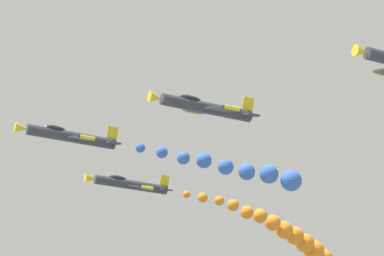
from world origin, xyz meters
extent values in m
cylinder|color=#333842|center=(5.86, 10.51, 85.32)|extent=(1.42, 9.00, 1.42)
cone|color=yellow|center=(5.86, 15.61, 85.32)|extent=(1.35, 1.20, 1.35)
cube|color=#333842|center=(5.90, 10.11, 85.22)|extent=(8.67, 1.90, 3.41)
cylinder|color=yellow|center=(1.59, 10.11, 83.60)|extent=(0.46, 1.40, 0.46)
cylinder|color=yellow|center=(10.20, 10.11, 86.85)|extent=(0.46, 1.40, 0.46)
cube|color=#333842|center=(5.84, 6.51, 85.36)|extent=(3.62, 1.20, 1.51)
cube|color=yellow|center=(5.52, 6.41, 86.22)|extent=(0.70, 1.10, 1.55)
ellipsoid|color=black|center=(5.69, 12.31, 85.78)|extent=(1.00, 2.20, 0.94)
sphere|color=blue|center=(5.84, 3.18, 85.42)|extent=(1.00, 1.00, 1.00)
sphere|color=blue|center=(5.68, 0.84, 85.26)|extent=(1.25, 1.25, 1.25)
sphere|color=blue|center=(5.42, -1.49, 84.94)|extent=(1.39, 1.39, 1.39)
sphere|color=blue|center=(5.30, -3.83, 85.01)|extent=(1.66, 1.66, 1.66)
sphere|color=blue|center=(4.87, -6.16, 84.52)|extent=(1.70, 1.70, 1.70)
sphere|color=blue|center=(4.51, -8.50, 84.20)|extent=(1.81, 1.81, 1.81)
sphere|color=blue|center=(3.85, -10.83, 84.08)|extent=(2.05, 2.05, 2.05)
sphere|color=blue|center=(3.21, -13.17, 83.50)|extent=(2.31, 2.31, 2.31)
cylinder|color=#333842|center=(-5.59, 1.06, 85.37)|extent=(1.43, 9.00, 1.43)
cone|color=yellow|center=(-5.59, 6.16, 85.37)|extent=(1.36, 1.20, 1.36)
cube|color=#333842|center=(-5.56, 0.66, 85.28)|extent=(8.61, 1.90, 3.57)
cylinder|color=yellow|center=(-9.83, 0.66, 83.58)|extent=(0.47, 1.40, 0.47)
cylinder|color=yellow|center=(-1.28, 0.66, 86.98)|extent=(0.47, 1.40, 0.47)
cube|color=#333842|center=(-5.61, -2.94, 85.42)|extent=(3.60, 1.20, 1.57)
cube|color=yellow|center=(-5.95, -3.04, 86.27)|extent=(0.72, 1.10, 1.54)
ellipsoid|color=black|center=(-5.78, 2.86, 85.83)|extent=(1.00, 2.20, 0.95)
cylinder|color=#333842|center=(18.60, -0.58, 86.27)|extent=(1.42, 9.00, 1.42)
cone|color=yellow|center=(18.60, 4.52, 86.27)|extent=(1.35, 1.20, 1.35)
cube|color=#333842|center=(18.64, -0.98, 86.17)|extent=(8.67, 1.90, 3.43)
cylinder|color=yellow|center=(14.33, -0.98, 84.54)|extent=(0.46, 1.40, 0.46)
cylinder|color=yellow|center=(22.94, -0.98, 87.80)|extent=(0.46, 1.40, 0.46)
cube|color=#333842|center=(18.58, -4.58, 86.31)|extent=(3.62, 1.20, 1.52)
cube|color=yellow|center=(18.26, -4.68, 87.17)|extent=(0.70, 1.10, 1.55)
ellipsoid|color=black|center=(18.42, 1.22, 86.73)|extent=(1.00, 2.20, 0.94)
sphere|color=orange|center=(18.77, -7.87, 86.20)|extent=(0.91, 0.91, 0.91)
sphere|color=orange|center=(19.00, -10.16, 86.20)|extent=(1.25, 1.25, 1.25)
sphere|color=orange|center=(19.01, -12.45, 86.12)|extent=(1.22, 1.22, 1.22)
sphere|color=orange|center=(19.71, -14.74, 86.08)|extent=(1.52, 1.52, 1.52)
sphere|color=orange|center=(20.27, -17.03, 85.61)|extent=(1.70, 1.70, 1.70)
sphere|color=orange|center=(20.93, -19.33, 85.65)|extent=(1.89, 1.89, 1.89)
sphere|color=orange|center=(21.68, -21.62, 85.23)|extent=(2.12, 2.12, 2.12)
sphere|color=orange|center=(22.63, -23.91, 84.84)|extent=(2.36, 2.36, 2.36)
sphere|color=orange|center=(23.75, -26.20, 84.64)|extent=(2.50, 2.50, 2.50)
sphere|color=orange|center=(24.90, -28.49, 84.18)|extent=(2.64, 2.64, 2.64)
sphere|color=orange|center=(26.25, -30.78, 83.72)|extent=(2.91, 2.91, 2.91)
cone|color=yellow|center=(-18.72, -6.82, 86.35)|extent=(1.32, 1.20, 1.32)
cylinder|color=yellow|center=(-14.32, -12.32, 87.69)|extent=(0.45, 1.40, 0.45)
camera|label=1|loc=(-64.82, 29.67, 53.39)|focal=74.28mm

